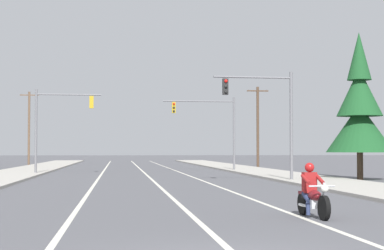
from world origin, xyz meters
TOP-DOWN VIEW (x-y plane):
  - lane_stripe_center at (0.22, 45.00)m, footprint 0.16×100.00m
  - lane_stripe_left at (-3.03, 45.00)m, footprint 0.16×100.00m
  - lane_stripe_right at (3.07, 45.00)m, footprint 0.16×100.00m
  - sidewalk_kerb_right at (9.30, 40.00)m, footprint 4.40×110.00m
  - sidewalk_kerb_left at (-9.30, 40.00)m, footprint 4.40×110.00m
  - motorcycle_with_rider at (3.39, 7.03)m, footprint 0.70×2.19m
  - traffic_signal_near_right at (6.61, 26.32)m, footprint 4.55×0.57m
  - traffic_signal_near_left at (-6.41, 39.32)m, footprint 4.78×0.43m
  - traffic_signal_mid_right at (6.07, 45.09)m, footprint 6.08×0.41m
  - utility_pole_right_far at (11.87, 54.53)m, footprint 2.15×0.26m
  - utility_pole_left_far at (-12.35, 70.54)m, footprint 2.19×0.26m
  - conifer_tree_right_verge_near at (12.54, 28.20)m, footprint 4.03×4.03m

SIDE VIEW (x-z plane):
  - lane_stripe_center at x=0.22m, z-range 0.00..0.01m
  - lane_stripe_left at x=-3.03m, z-range 0.00..0.01m
  - lane_stripe_right at x=3.07m, z-range 0.00..0.01m
  - sidewalk_kerb_right at x=9.30m, z-range 0.00..0.14m
  - sidewalk_kerb_left at x=-9.30m, z-range 0.00..0.14m
  - motorcycle_with_rider at x=3.39m, z-range -0.14..1.32m
  - conifer_tree_right_verge_near at x=12.54m, z-range -0.37..8.50m
  - traffic_signal_near_right at x=6.61m, z-range 0.98..7.18m
  - traffic_signal_near_left at x=-6.41m, z-range 0.99..7.19m
  - traffic_signal_mid_right at x=6.07m, z-range 1.07..7.27m
  - utility_pole_right_far at x=11.87m, z-range 0.20..8.21m
  - utility_pole_left_far at x=-12.35m, z-range 0.21..8.88m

